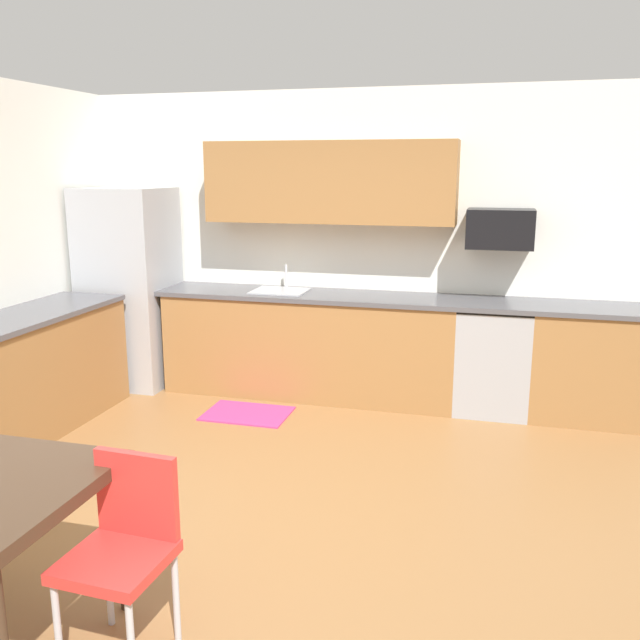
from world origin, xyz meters
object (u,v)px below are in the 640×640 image
(oven_range, at_px, (493,358))
(chair_near_table, at_px, (124,541))
(microwave, at_px, (500,229))
(refrigerator, at_px, (130,287))

(oven_range, xyz_separation_m, chair_near_table, (-1.44, -3.43, 0.05))
(microwave, bearing_deg, refrigerator, -176.92)
(oven_range, height_order, chair_near_table, oven_range)
(microwave, relative_size, chair_near_table, 0.64)
(oven_range, distance_m, chair_near_table, 3.72)
(refrigerator, distance_m, microwave, 3.40)
(microwave, distance_m, chair_near_table, 3.95)
(refrigerator, xyz_separation_m, chair_near_table, (1.91, -3.35, -0.42))
(refrigerator, height_order, microwave, refrigerator)
(chair_near_table, bearing_deg, microwave, 67.88)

